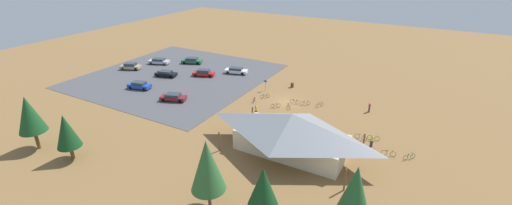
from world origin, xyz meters
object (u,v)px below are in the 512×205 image
object	(u,v)px
car_red_second_row	(204,73)
bicycle_green_back_row	(275,106)
bicycle_green_yard_left	(409,157)
bicycle_teal_near_sign	(320,105)
bicycle_yellow_lone_west	(388,153)
car_silver_aisle_side	(159,61)
bicycle_black_mid_cluster	(369,152)
pine_west	(355,192)
bicycle_blue_yard_right	(295,102)
visitor_near_lot	(369,107)
pine_east	(207,166)
car_tan_end_stall	(131,66)
car_blue_mid_lot	(139,85)
trash_bin	(292,85)
bicycle_orange_trailside	(305,103)
bicycle_red_edge_north	(254,100)
car_white_inner_stall	(236,71)
bicycle_silver_yard_front	(289,106)
bicycle_purple_front_row	(265,96)
bike_pavilion	(292,131)
pine_mideast	(263,187)
pine_far_east	(66,131)
pine_far_west	(29,114)
visitor_crossing_yard	(256,110)
car_green_far_end	(192,60)
bicycle_white_lone_east	(361,137)
visitor_at_bikes	(372,141)
lot_sign	(265,84)
car_black_back_corner	(166,74)
car_maroon_near_entry	(173,97)
bicycle_yellow_yard_center	(373,138)

from	to	relation	value
car_red_second_row	bicycle_green_back_row	bearing A→B (deg)	161.32
bicycle_green_yard_left	bicycle_teal_near_sign	world-z (taller)	bicycle_green_yard_left
bicycle_yellow_lone_west	car_silver_aisle_side	xyz separation A→B (m)	(52.96, -14.32, 0.30)
bicycle_black_mid_cluster	pine_west	bearing A→B (deg)	95.29
bicycle_blue_yard_right	visitor_near_lot	xyz separation A→B (m)	(-11.84, -2.84, 0.47)
pine_east	car_tan_end_stall	distance (m)	49.69
bicycle_black_mid_cluster	car_blue_mid_lot	bearing A→B (deg)	-2.55
trash_bin	car_tan_end_stall	xyz separation A→B (m)	(35.41, 7.55, 0.30)
car_tan_end_stall	car_red_second_row	xyz separation A→B (m)	(-16.73, -4.38, -0.02)
trash_bin	bicycle_green_yard_left	distance (m)	27.35
bicycle_orange_trailside	pine_east	bearing A→B (deg)	91.58
bicycle_red_edge_north	car_white_inner_stall	distance (m)	15.31
bicycle_silver_yard_front	bicycle_purple_front_row	distance (m)	5.79
bike_pavilion	pine_mideast	bearing A→B (deg)	102.56
pine_far_east	bicycle_red_edge_north	world-z (taller)	pine_far_east
bicycle_silver_yard_front	pine_far_east	bearing A→B (deg)	56.75
pine_far_west	visitor_crossing_yard	world-z (taller)	pine_far_west
car_green_far_end	bicycle_white_lone_east	bearing A→B (deg)	159.43
pine_west	visitor_near_lot	xyz separation A→B (m)	(4.03, -27.57, -4.20)
trash_bin	pine_east	world-z (taller)	pine_east
visitor_near_lot	visitor_at_bikes	bearing A→B (deg)	103.34
bicycle_black_mid_cluster	lot_sign	bearing A→B (deg)	-30.41
pine_far_west	bicycle_yellow_lone_west	world-z (taller)	pine_far_west
car_red_second_row	visitor_near_lot	distance (m)	33.94
trash_bin	bicycle_orange_trailside	distance (m)	8.33
bicycle_yellow_lone_west	car_silver_aisle_side	world-z (taller)	car_silver_aisle_side
pine_west	car_silver_aisle_side	size ratio (longest dim) A/B	1.51
bicycle_teal_near_sign	pine_far_west	bearing A→B (deg)	47.27
bicycle_blue_yard_right	car_black_back_corner	distance (m)	28.78
bicycle_black_mid_cluster	car_maroon_near_entry	bearing A→B (deg)	-1.35
car_silver_aisle_side	pine_far_east	bearing A→B (deg)	118.37
bicycle_silver_yard_front	visitor_near_lot	world-z (taller)	visitor_near_lot
bicycle_yellow_yard_center	bicycle_teal_near_sign	size ratio (longest dim) A/B	1.11
lot_sign	bike_pavilion	bearing A→B (deg)	126.64
bicycle_silver_yard_front	car_blue_mid_lot	bearing A→B (deg)	11.73
lot_sign	pine_east	bearing A→B (deg)	107.56
bicycle_black_mid_cluster	car_red_second_row	bearing A→B (deg)	-20.38
bicycle_red_edge_north	bicycle_orange_trailside	bearing A→B (deg)	-159.06
bicycle_red_edge_north	car_black_back_corner	distance (m)	22.51
lot_sign	pine_west	distance (m)	35.91
bicycle_white_lone_east	bicycle_purple_front_row	world-z (taller)	bicycle_white_lone_east
pine_mideast	visitor_at_bikes	distance (m)	20.75
pine_far_west	bicycle_yellow_yard_center	bearing A→B (deg)	-148.37
trash_bin	bicycle_teal_near_sign	size ratio (longest dim) A/B	0.61
pine_far_east	visitor_near_lot	world-z (taller)	pine_far_east
trash_bin	car_maroon_near_entry	bearing A→B (deg)	45.77
bicycle_orange_trailside	bicycle_purple_front_row	xyz separation A→B (m)	(7.40, 0.63, 0.00)
pine_mideast	car_tan_end_stall	xyz separation A→B (m)	(47.30, -26.74, -3.88)
bicycle_green_back_row	bicycle_blue_yard_right	bearing A→B (deg)	-124.37
bicycle_yellow_lone_west	car_tan_end_stall	xyz separation A→B (m)	(55.61, -8.36, 0.36)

